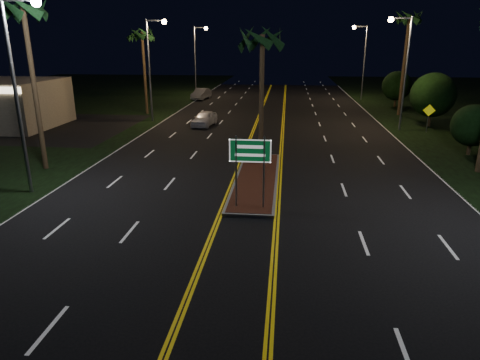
# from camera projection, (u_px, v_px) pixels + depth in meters

# --- Properties ---
(ground) EXTENTS (120.00, 120.00, 0.00)m
(ground) POSITION_uv_depth(u_px,v_px,m) (243.00, 237.00, 16.34)
(ground) COLOR black
(ground) RESTS_ON ground
(median_island) EXTENTS (2.25, 10.25, 0.17)m
(median_island) POSITION_uv_depth(u_px,v_px,m) (256.00, 179.00, 22.93)
(median_island) COLOR gray
(median_island) RESTS_ON ground
(highway_sign) EXTENTS (1.80, 0.08, 3.20)m
(highway_sign) POSITION_uv_depth(u_px,v_px,m) (250.00, 158.00, 18.24)
(highway_sign) COLOR gray
(highway_sign) RESTS_ON ground
(streetlight_left_near) EXTENTS (1.91, 0.44, 9.00)m
(streetlight_left_near) POSITION_uv_depth(u_px,v_px,m) (21.00, 75.00, 19.46)
(streetlight_left_near) COLOR gray
(streetlight_left_near) RESTS_ON ground
(streetlight_left_mid) EXTENTS (1.91, 0.44, 9.00)m
(streetlight_left_mid) POSITION_uv_depth(u_px,v_px,m) (153.00, 58.00, 38.36)
(streetlight_left_mid) COLOR gray
(streetlight_left_mid) RESTS_ON ground
(streetlight_left_far) EXTENTS (1.91, 0.44, 9.00)m
(streetlight_left_far) POSITION_uv_depth(u_px,v_px,m) (198.00, 53.00, 57.27)
(streetlight_left_far) COLOR gray
(streetlight_left_far) RESTS_ON ground
(streetlight_right_mid) EXTENTS (1.91, 0.44, 9.00)m
(streetlight_right_mid) POSITION_uv_depth(u_px,v_px,m) (402.00, 61.00, 34.30)
(streetlight_right_mid) COLOR gray
(streetlight_right_mid) RESTS_ON ground
(streetlight_right_far) EXTENTS (1.91, 0.44, 9.00)m
(streetlight_right_far) POSITION_uv_depth(u_px,v_px,m) (362.00, 54.00, 53.21)
(streetlight_right_far) COLOR gray
(streetlight_right_far) RESTS_ON ground
(palm_median) EXTENTS (2.40, 2.40, 8.30)m
(palm_median) POSITION_uv_depth(u_px,v_px,m) (262.00, 39.00, 24.01)
(palm_median) COLOR #382819
(palm_median) RESTS_ON ground
(palm_left_near) EXTENTS (2.40, 2.40, 9.80)m
(palm_left_near) POSITION_uv_depth(u_px,v_px,m) (23.00, 10.00, 22.49)
(palm_left_near) COLOR #382819
(palm_left_near) RESTS_ON ground
(palm_left_far) EXTENTS (2.40, 2.40, 8.80)m
(palm_left_far) POSITION_uv_depth(u_px,v_px,m) (142.00, 35.00, 41.72)
(palm_left_far) COLOR #382819
(palm_left_far) RESTS_ON ground
(palm_right_far) EXTENTS (2.40, 2.40, 10.30)m
(palm_right_far) POSITION_uv_depth(u_px,v_px,m) (409.00, 19.00, 40.56)
(palm_right_far) COLOR #382819
(palm_right_far) RESTS_ON ground
(shrub_near) EXTENTS (2.70, 2.70, 3.30)m
(shrub_near) POSITION_uv_depth(u_px,v_px,m) (473.00, 126.00, 27.59)
(shrub_near) COLOR #382819
(shrub_near) RESTS_ON ground
(shrub_mid) EXTENTS (3.78, 3.78, 4.62)m
(shrub_mid) POSITION_uv_depth(u_px,v_px,m) (433.00, 95.00, 36.75)
(shrub_mid) COLOR #382819
(shrub_mid) RESTS_ON ground
(shrub_far) EXTENTS (3.24, 3.24, 3.96)m
(shrub_far) POSITION_uv_depth(u_px,v_px,m) (397.00, 86.00, 48.24)
(shrub_far) COLOR #382819
(shrub_far) RESTS_ON ground
(car_near) EXTENTS (2.56, 4.75, 1.51)m
(car_near) POSITION_uv_depth(u_px,v_px,m) (204.00, 117.00, 37.64)
(car_near) COLOR white
(car_near) RESTS_ON ground
(car_far) EXTENTS (2.80, 5.03, 1.59)m
(car_far) POSITION_uv_depth(u_px,v_px,m) (201.00, 93.00, 54.98)
(car_far) COLOR #A8A9B1
(car_far) RESTS_ON ground
(warning_sign) EXTENTS (0.94, 0.18, 2.27)m
(warning_sign) POSITION_uv_depth(u_px,v_px,m) (429.00, 114.00, 34.73)
(warning_sign) COLOR gray
(warning_sign) RESTS_ON ground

